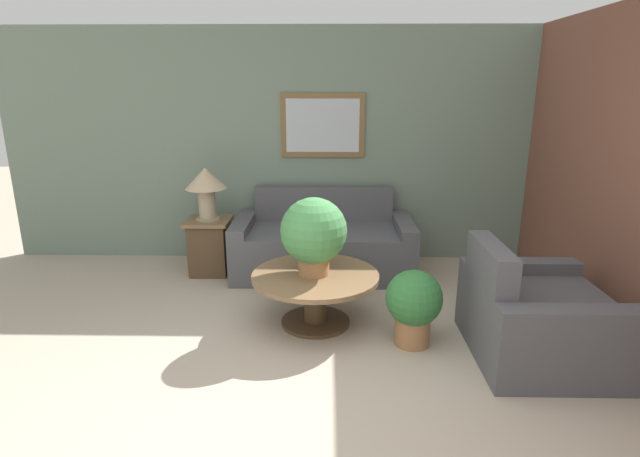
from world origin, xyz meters
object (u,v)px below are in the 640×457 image
object	(u,v)px
potted_plant_on_table	(314,233)
potted_plant_floor	(414,304)
side_table	(210,246)
table_lamp	(206,184)
coffee_table	(315,288)
couch_main	(323,245)
armchair	(535,319)

from	to	relation	value
potted_plant_on_table	potted_plant_floor	distance (m)	0.98
side_table	table_lamp	size ratio (longest dim) A/B	1.08
table_lamp	coffee_table	bearing A→B (deg)	-45.49
couch_main	potted_plant_floor	world-z (taller)	couch_main
coffee_table	side_table	distance (m)	1.68
armchair	coffee_table	world-z (taller)	armchair
armchair	potted_plant_floor	size ratio (longest dim) A/B	1.80
couch_main	potted_plant_floor	xyz separation A→B (m)	(0.72, -1.59, 0.05)
table_lamp	potted_plant_floor	distance (m)	2.56
potted_plant_on_table	table_lamp	bearing A→B (deg)	134.18
armchair	side_table	bearing A→B (deg)	59.27
side_table	table_lamp	distance (m)	0.68
side_table	table_lamp	bearing A→B (deg)	0.00
couch_main	potted_plant_floor	size ratio (longest dim) A/B	3.12
couch_main	coffee_table	xyz separation A→B (m)	(-0.05, -1.25, 0.03)
table_lamp	couch_main	bearing A→B (deg)	2.65
table_lamp	potted_plant_floor	bearing A→B (deg)	-38.23
couch_main	potted_plant_floor	distance (m)	1.75
table_lamp	potted_plant_on_table	world-z (taller)	table_lamp
armchair	coffee_table	xyz separation A→B (m)	(-1.65, 0.49, 0.03)
coffee_table	table_lamp	size ratio (longest dim) A/B	1.93
table_lamp	potted_plant_on_table	xyz separation A→B (m)	(1.16, -1.20, -0.17)
coffee_table	potted_plant_on_table	bearing A→B (deg)	-178.24
couch_main	potted_plant_on_table	distance (m)	1.36
armchair	table_lamp	distance (m)	3.36
couch_main	armchair	bearing A→B (deg)	-47.46
armchair	side_table	xyz separation A→B (m)	(-2.83, 1.69, 0.01)
couch_main	side_table	bearing A→B (deg)	-177.35
potted_plant_on_table	armchair	bearing A→B (deg)	-16.40
side_table	potted_plant_floor	distance (m)	2.48
armchair	potted_plant_floor	xyz separation A→B (m)	(-0.88, 0.15, 0.05)
coffee_table	potted_plant_on_table	xyz separation A→B (m)	(-0.01, -0.00, 0.48)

